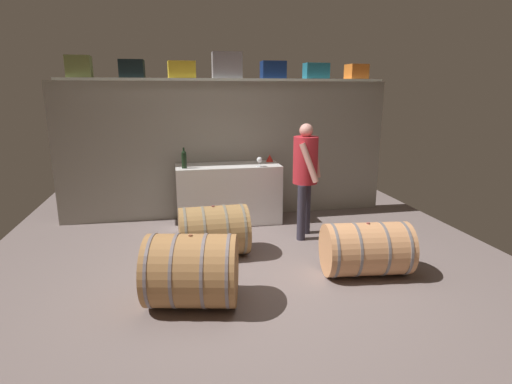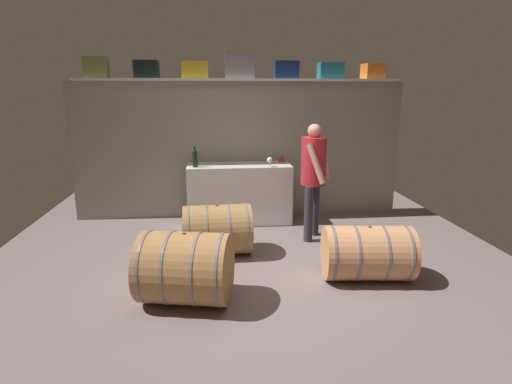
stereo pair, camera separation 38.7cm
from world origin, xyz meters
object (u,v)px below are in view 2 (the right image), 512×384
at_px(work_cabinet, 239,193).
at_px(toolcase_navy, 286,70).
at_px(wine_barrel_flank, 186,268).
at_px(wine_bottle_dark, 195,158).
at_px(toolcase_grey, 239,66).
at_px(toolcase_yellow, 195,70).
at_px(winemaker_pouring, 314,170).
at_px(red_funnel, 282,158).
at_px(toolcase_orange, 373,71).
at_px(wine_glass, 270,160).
at_px(wine_barrel_far, 368,253).
at_px(toolcase_black, 147,69).
at_px(wine_barrel_near, 217,230).
at_px(toolcase_teal, 330,71).
at_px(toolcase_olive, 96,68).

bearing_deg(work_cabinet, toolcase_navy, 15.93).
bearing_deg(wine_barrel_flank, wine_bottle_dark, 101.51).
bearing_deg(wine_bottle_dark, toolcase_grey, 26.81).
height_order(wine_bottle_dark, wine_barrel_flank, wine_bottle_dark).
xyz_separation_m(toolcase_yellow, winemaker_pouring, (1.50, -1.01, -1.26)).
bearing_deg(red_funnel, toolcase_orange, 1.39).
bearing_deg(toolcase_navy, wine_barrel_flank, -116.93).
height_order(toolcase_orange, wine_barrel_flank, toolcase_orange).
bearing_deg(wine_glass, winemaker_pouring, -50.70).
distance_m(wine_barrel_far, winemaker_pouring, 1.43).
relative_size(work_cabinet, winemaker_pouring, 1.00).
relative_size(wine_barrel_flank, winemaker_pouring, 0.62).
distance_m(toolcase_black, wine_bottle_dark, 1.40).
height_order(toolcase_navy, toolcase_orange, toolcase_navy).
distance_m(wine_barrel_near, wine_barrel_flank, 1.16).
bearing_deg(wine_barrel_far, toolcase_navy, 108.19).
xyz_separation_m(toolcase_navy, wine_barrel_flank, (-1.35, -2.55, -1.85)).
bearing_deg(toolcase_teal, toolcase_navy, 177.46).
height_order(toolcase_black, toolcase_grey, toolcase_grey).
bearing_deg(wine_bottle_dark, toolcase_olive, 165.75).
distance_m(toolcase_yellow, red_funnel, 1.79).
height_order(work_cabinet, red_funnel, red_funnel).
relative_size(toolcase_black, toolcase_navy, 0.94).
height_order(toolcase_black, toolcase_teal, toolcase_black).
xyz_separation_m(toolcase_olive, wine_barrel_flank, (1.29, -2.55, -1.87)).
relative_size(red_funnel, wine_barrel_far, 0.12).
relative_size(wine_bottle_dark, wine_barrel_far, 0.30).
height_order(wine_barrel_far, winemaker_pouring, winemaker_pouring).
xyz_separation_m(wine_glass, red_funnel, (0.24, 0.39, -0.04)).
xyz_separation_m(toolcase_navy, red_funnel, (-0.05, -0.03, -1.28)).
bearing_deg(wine_barrel_far, wine_glass, 118.79).
xyz_separation_m(toolcase_grey, wine_bottle_dark, (-0.66, -0.33, -1.26)).
relative_size(toolcase_black, red_funnel, 2.93).
distance_m(toolcase_grey, wine_bottle_dark, 1.46).
distance_m(toolcase_black, wine_barrel_flank, 3.21).
relative_size(toolcase_grey, toolcase_navy, 1.20).
bearing_deg(work_cabinet, red_funnel, 14.41).
height_order(toolcase_navy, wine_barrel_far, toolcase_navy).
xyz_separation_m(toolcase_grey, red_funnel, (0.62, -0.03, -1.33)).
bearing_deg(toolcase_black, red_funnel, 0.40).
distance_m(toolcase_olive, wine_bottle_dark, 1.82).
relative_size(toolcase_navy, wine_bottle_dark, 1.19).
relative_size(toolcase_olive, toolcase_yellow, 0.84).
bearing_deg(wine_glass, work_cabinet, 152.52).
relative_size(toolcase_navy, toolcase_teal, 0.96).
xyz_separation_m(wine_barrel_near, wine_barrel_flank, (-0.30, -1.12, 0.03)).
bearing_deg(toolcase_grey, work_cabinet, -97.79).
distance_m(toolcase_olive, winemaker_pouring, 3.28).
bearing_deg(toolcase_teal, toolcase_black, 177.46).
distance_m(wine_glass, wine_barrel_far, 2.10).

